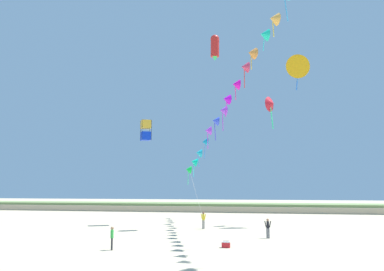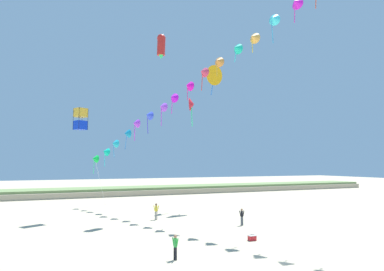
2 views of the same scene
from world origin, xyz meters
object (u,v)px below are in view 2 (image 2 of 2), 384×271
object	(u,v)px
large_kite_high_solo	(212,76)
large_kite_mid_trail	(192,104)
large_kite_low_lead	(161,46)
person_near_left	(156,210)
beach_cooler	(252,238)
person_near_right	(242,216)
person_mid_center	(175,245)
large_kite_outer_drift	(81,119)

from	to	relation	value
large_kite_high_solo	large_kite_mid_trail	bearing A→B (deg)	176.18
large_kite_low_lead	large_kite_high_solo	world-z (taller)	large_kite_low_lead
person_near_left	large_kite_mid_trail	world-z (taller)	large_kite_mid_trail
large_kite_low_lead	beach_cooler	xyz separation A→B (m)	(2.74, -14.24, -19.45)
person_near_left	large_kite_high_solo	world-z (taller)	large_kite_high_solo
person_near_right	beach_cooler	bearing A→B (deg)	-115.13
person_mid_center	large_kite_mid_trail	size ratio (longest dim) A/B	0.39
large_kite_outer_drift	beach_cooler	xyz separation A→B (m)	(11.30, -16.34, -10.60)
person_mid_center	large_kite_mid_trail	bearing A→B (deg)	63.95
large_kite_low_lead	person_near_left	bearing A→B (deg)	-119.18
person_near_right	beach_cooler	distance (m)	6.54
large_kite_outer_drift	beach_cooler	size ratio (longest dim) A/B	4.12
large_kite_mid_trail	beach_cooler	distance (m)	23.61
large_kite_mid_trail	large_kite_high_solo	size ratio (longest dim) A/B	0.94
person_near_left	person_mid_center	world-z (taller)	person_near_left
large_kite_mid_trail	person_near_right	bearing A→B (deg)	-92.05
large_kite_mid_trail	large_kite_high_solo	bearing A→B (deg)	-3.82
person_near_left	beach_cooler	world-z (taller)	person_near_left
person_near_left	large_kite_high_solo	distance (m)	20.85
person_near_left	person_near_right	distance (m)	9.22
person_near_left	large_kite_low_lead	xyz separation A→B (m)	(1.04, 1.85, 18.67)
person_mid_center	large_kite_low_lead	world-z (taller)	large_kite_low_lead
large_kite_mid_trail	large_kite_outer_drift	xyz separation A→B (m)	(-14.53, -2.64, -3.07)
person_mid_center	person_near_right	bearing A→B (deg)	40.16
person_near_right	person_mid_center	world-z (taller)	person_near_right
person_mid_center	large_kite_low_lead	distance (m)	25.66
person_near_left	large_kite_high_solo	xyz separation A→B (m)	(10.03, 6.38, 17.13)
person_near_right	large_kite_mid_trail	distance (m)	18.43
large_kite_mid_trail	large_kite_outer_drift	distance (m)	15.08
person_near_right	large_kite_outer_drift	size ratio (longest dim) A/B	0.67
large_kite_mid_trail	beach_cooler	size ratio (longest dim) A/B	6.80
person_near_left	large_kite_low_lead	distance (m)	18.79
beach_cooler	person_mid_center	bearing A→B (deg)	-160.25
person_mid_center	large_kite_outer_drift	world-z (taller)	large_kite_outer_drift
person_near_left	large_kite_mid_trail	distance (m)	16.09
large_kite_low_lead	person_mid_center	bearing A→B (deg)	-105.22
large_kite_mid_trail	large_kite_low_lead	bearing A→B (deg)	-141.62
large_kite_low_lead	large_kite_mid_trail	xyz separation A→B (m)	(5.97, 4.73, -5.77)
large_kite_mid_trail	large_kite_outer_drift	bearing A→B (deg)	-169.72
large_kite_high_solo	beach_cooler	world-z (taller)	large_kite_high_solo
large_kite_high_solo	person_near_left	bearing A→B (deg)	-147.54
large_kite_high_solo	large_kite_outer_drift	world-z (taller)	large_kite_high_solo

